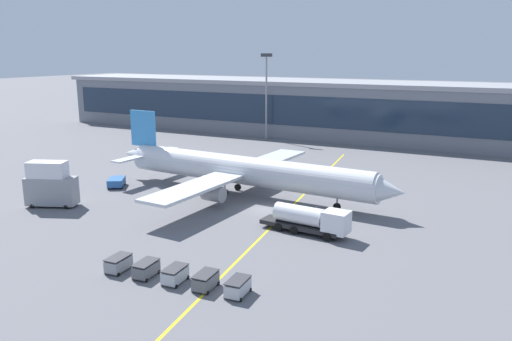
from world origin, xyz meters
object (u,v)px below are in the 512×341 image
baggage_cart_0 (118,263)px  baggage_cart_2 (175,274)px  main_airliner (243,170)px  baggage_cart_1 (146,269)px  fuel_tanker (310,219)px  baggage_cart_3 (206,280)px  baggage_cart_4 (238,287)px  pushback_tug (117,182)px  catering_lift (50,185)px

baggage_cart_0 → baggage_cart_2: 6.40m
main_airliner → baggage_cart_2: 30.13m
baggage_cart_1 → fuel_tanker: bearing=61.8°
main_airliner → baggage_cart_2: size_ratio=17.37×
baggage_cart_0 → baggage_cart_2: same height
fuel_tanker → baggage_cart_0: size_ratio=3.99×
baggage_cart_0 → baggage_cart_3: 9.60m
baggage_cart_4 → pushback_tug: bearing=146.1°
pushback_tug → baggage_cart_4: (34.93, -23.43, -0.07)m
catering_lift → baggage_cart_1: 28.80m
catering_lift → pushback_tug: 12.28m
baggage_cart_1 → baggage_cart_3: bearing=3.8°
main_airliner → baggage_cart_4: (14.77, -28.36, -3.02)m
fuel_tanker → catering_lift: catering_lift is taller
catering_lift → baggage_cart_3: (32.47, -11.59, -2.28)m
main_airliner → baggage_cart_4: main_airliner is taller
baggage_cart_0 → baggage_cart_1: bearing=3.8°
fuel_tanker → baggage_cart_1: size_ratio=3.99×
fuel_tanker → baggage_cart_4: fuel_tanker is taller
catering_lift → pushback_tug: (0.73, 12.05, -2.22)m
baggage_cart_0 → catering_lift: bearing=151.9°
baggage_cart_1 → main_airliner: bearing=100.1°
main_airliner → pushback_tug: (-20.16, -4.93, -2.95)m
pushback_tug → baggage_cart_2: 37.20m
main_airliner → catering_lift: 26.94m
catering_lift → baggage_cart_4: (35.66, -11.37, -2.28)m
pushback_tug → fuel_tanker: bearing=-9.9°
main_airliner → baggage_cart_3: 30.97m
baggage_cart_0 → baggage_cart_4: (12.77, 0.85, 0.00)m
main_airliner → baggage_cart_0: (1.99, -29.21, -3.02)m
fuel_tanker → baggage_cart_1: fuel_tanker is taller
catering_lift → pushback_tug: bearing=86.5°
pushback_tug → baggage_cart_1: 34.95m
main_airliner → baggage_cart_3: main_airliner is taller
pushback_tug → main_airliner: bearing=13.7°
baggage_cart_2 → baggage_cart_4: same height
fuel_tanker → baggage_cart_3: size_ratio=3.99×
pushback_tug → baggage_cart_4: baggage_cart_4 is taller
fuel_tanker → baggage_cart_4: bearing=-90.2°
main_airliner → baggage_cart_0: 29.43m
baggage_cart_4 → baggage_cart_2: bearing=-176.2°
baggage_cart_0 → baggage_cart_1: 3.20m
main_airliner → pushback_tug: 20.97m
main_airliner → pushback_tug: size_ratio=10.75×
baggage_cart_3 → baggage_cart_4: size_ratio=1.00×
baggage_cart_4 → baggage_cart_1: bearing=-176.2°
baggage_cart_2 → baggage_cart_3: 3.20m
baggage_cart_0 → baggage_cart_1: same height
pushback_tug → baggage_cart_0: bearing=-47.6°
main_airliner → baggage_cart_1: 29.61m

